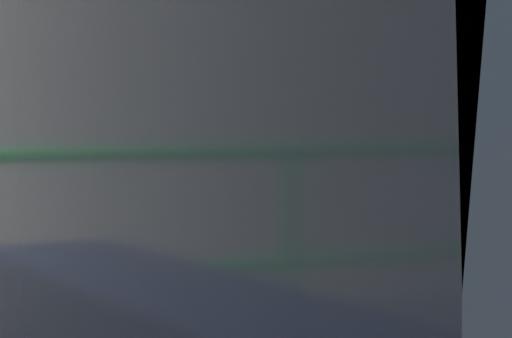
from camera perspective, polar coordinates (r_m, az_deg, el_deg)
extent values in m
cylinder|color=#939699|center=(2.83, 2.69, 2.86)|extent=(0.16, 0.16, 0.26)
sphere|color=silver|center=(2.83, 2.70, 6.05)|extent=(0.15, 0.15, 0.15)
cube|color=black|center=(2.76, 3.63, 4.06)|extent=(0.09, 0.01, 0.07)
cube|color=yellow|center=(2.76, 3.63, 1.89)|extent=(0.09, 0.01, 0.09)
cube|color=#2D478C|center=(2.63, -6.30, -0.38)|extent=(0.42, 0.23, 0.59)
cylinder|color=#2D478C|center=(2.54, -11.49, -0.14)|extent=(0.09, 0.09, 0.56)
cylinder|color=#2D478C|center=(2.89, -3.16, 2.14)|extent=(0.10, 0.45, 0.47)
cylinder|color=#2D7A38|center=(4.69, -7.26, 0.77)|extent=(24.00, 0.06, 0.06)
cylinder|color=#2D7A38|center=(4.73, -7.22, -5.12)|extent=(24.00, 0.05, 0.05)
cylinder|color=#2D7A38|center=(4.74, -7.22, -5.76)|extent=(0.06, 0.06, 1.08)
cylinder|color=#2D7A38|center=(5.76, 11.69, -4.31)|extent=(0.06, 0.06, 1.08)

